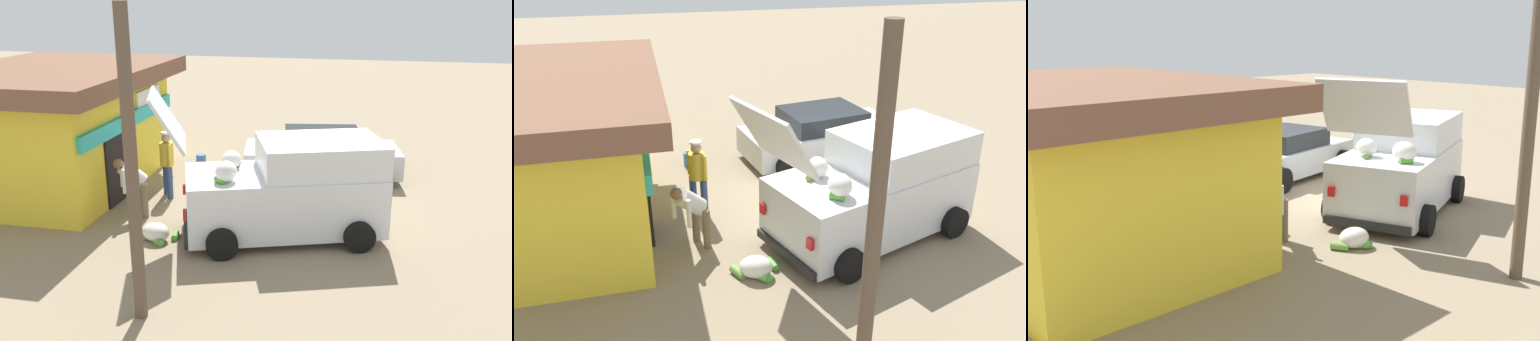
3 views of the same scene
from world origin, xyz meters
The scene contains 9 objects.
ground_plane centered at (0.00, 0.00, 0.00)m, with size 60.00×60.00×0.00m, color gray.
storefront_bar centered at (0.09, 6.24, 1.63)m, with size 6.44×4.88×3.10m.
delivery_van centered at (-1.80, -0.09, 1.01)m, with size 3.26×4.94×3.08m.
parked_sedan centered at (2.19, -0.34, 0.62)m, with size 2.70×4.39×1.31m.
vendor_standing centered at (-0.18, 3.22, 0.94)m, with size 0.48×0.47×1.65m.
customer_bending centered at (-1.55, 3.49, 0.85)m, with size 0.69×0.74×1.39m.
unloaded_banana_pile centered at (-2.73, 2.53, 0.17)m, with size 0.64×0.88×0.38m.
paint_bucket centered at (2.37, 3.17, 0.18)m, with size 0.28×0.28×0.37m, color blue.
utility_pole centered at (-5.43, 1.70, 2.40)m, with size 0.20×0.20×4.80m, color brown.
Camera 1 is at (-12.71, -1.73, 4.93)m, focal length 39.71 mm.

